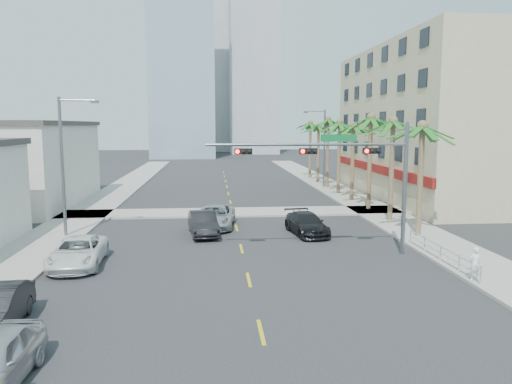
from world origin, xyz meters
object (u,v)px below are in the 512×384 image
car_lane_right (307,224)px  pedestrian (475,264)px  car_parked_far (78,252)px  car_lane_left (203,223)px  traffic_signal_mast (349,165)px  car_lane_center (215,217)px

car_lane_right → pedestrian: pedestrian is taller
car_lane_right → car_parked_far: bearing=-161.9°
car_lane_left → pedestrian: bearing=-49.3°
traffic_signal_mast → car_lane_center: bearing=130.8°
traffic_signal_mast → pedestrian: 8.14m
car_parked_far → pedestrian: bearing=-16.3°
car_lane_center → pedestrian: size_ratio=3.58×
traffic_signal_mast → car_parked_far: 15.07m
car_parked_far → pedestrian: size_ratio=3.38×
car_lane_center → car_lane_right: size_ratio=1.14×
car_lane_right → pedestrian: (5.74, -10.98, 0.22)m
car_lane_right → pedestrian: size_ratio=3.15×
car_parked_far → pedestrian: pedestrian is taller
traffic_signal_mast → pedestrian: bearing=-49.9°
car_parked_far → car_lane_right: 14.68m
traffic_signal_mast → pedestrian: size_ratio=7.10×
car_lane_left → pedestrian: pedestrian is taller
car_parked_far → car_lane_right: car_parked_far is taller
traffic_signal_mast → car_parked_far: bearing=-176.6°
car_parked_far → car_lane_left: 9.30m
car_lane_right → traffic_signal_mast: bearing=-85.7°
car_parked_far → car_lane_left: bearing=44.3°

